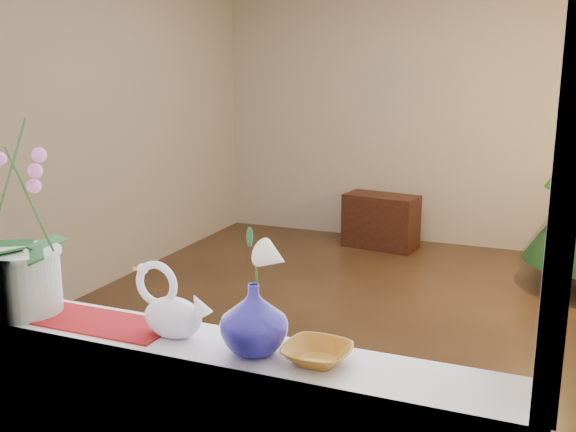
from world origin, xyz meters
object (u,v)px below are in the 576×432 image
object	(u,v)px
swan	(172,302)
paperweight	(260,345)
amber_dish	(317,355)
side_table	(381,221)
blue_vase	(254,313)
orchid_pot	(19,208)

from	to	relation	value
swan	paperweight	distance (m)	0.32
swan	amber_dish	size ratio (longest dim) A/B	1.58
paperweight	swan	bearing A→B (deg)	174.89
paperweight	side_table	world-z (taller)	paperweight
side_table	blue_vase	bearing A→B (deg)	-71.75
swan	amber_dish	xyz separation A→B (m)	(0.48, -0.00, -0.09)
orchid_pot	blue_vase	world-z (taller)	orchid_pot
blue_vase	side_table	bearing A→B (deg)	99.27
side_table	paperweight	bearing A→B (deg)	-71.47
paperweight	side_table	distance (m)	4.62
blue_vase	amber_dish	world-z (taller)	blue_vase
orchid_pot	side_table	xyz separation A→B (m)	(0.12, 4.50, -1.02)
swan	side_table	size ratio (longest dim) A/B	0.37
side_table	amber_dish	bearing A→B (deg)	-69.34
swan	blue_vase	bearing A→B (deg)	-8.40
swan	side_table	xyz separation A→B (m)	(-0.45, 4.48, -0.77)
orchid_pot	blue_vase	xyz separation A→B (m)	(0.85, 0.01, -0.25)
orchid_pot	swan	size ratio (longest dim) A/B	2.78
blue_vase	paperweight	distance (m)	0.09
amber_dish	side_table	bearing A→B (deg)	101.68
orchid_pot	paperweight	size ratio (longest dim) A/B	11.30
swan	paperweight	bearing A→B (deg)	-11.61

